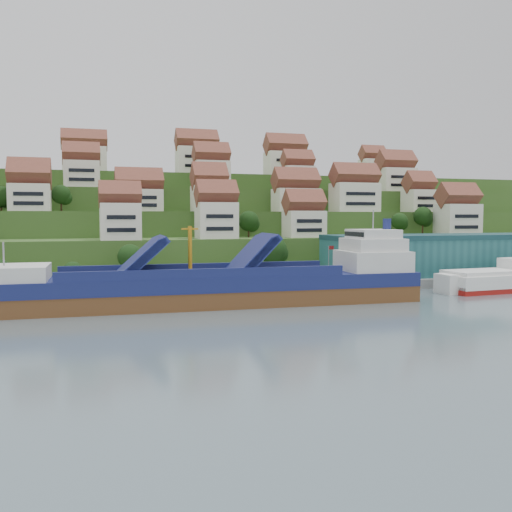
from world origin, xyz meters
name	(u,v)px	position (x,y,z in m)	size (l,w,h in m)	color
ground	(265,302)	(0.00, 0.00, 0.00)	(300.00, 300.00, 0.00)	slate
quay	(327,284)	(20.00, 15.00, 1.10)	(180.00, 14.00, 2.20)	gray
hillside	(179,233)	(0.00, 103.55, 10.66)	(260.00, 128.00, 31.00)	#2D4C1E
hillside_village	(205,187)	(1.37, 63.04, 25.37)	(155.02, 62.18, 29.03)	white
hillside_trees	(187,219)	(-7.62, 42.56, 15.89)	(139.14, 62.32, 31.70)	#183812
warehouse	(442,254)	(52.00, 17.00, 7.20)	(60.00, 15.00, 10.00)	#235D5F
flagpole	(329,261)	(18.11, 10.00, 6.88)	(1.28, 0.16, 8.00)	gray
cargo_ship	(224,287)	(-8.48, -1.39, 3.37)	(80.40, 14.81, 17.78)	brown
second_ship	(500,280)	(55.70, 0.59, 2.33)	(27.25, 11.63, 7.73)	maroon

